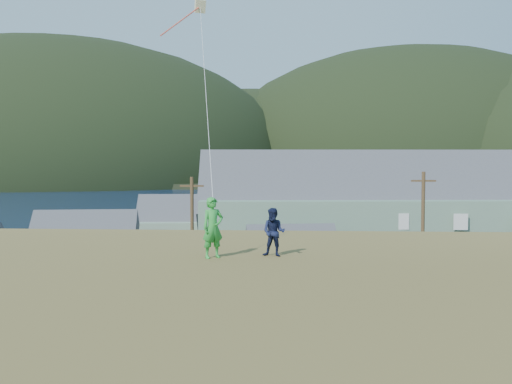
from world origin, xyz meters
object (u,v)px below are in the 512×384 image
(lodge, at_px, (401,213))
(kite_flyer_navy, at_px, (274,232))
(shed_palegreen_far, at_px, (190,226))
(shed_palegreen_near, at_px, (85,245))
(wharf, at_px, (216,233))
(kite_flyer_green, at_px, (213,228))
(shed_white, at_px, (292,257))

(lodge, xyz_separation_m, kite_flyer_navy, (-11.18, -38.16, 2.72))
(shed_palegreen_far, bearing_deg, shed_palegreen_near, -128.46)
(wharf, height_order, lodge, lodge)
(shed_palegreen_far, height_order, kite_flyer_navy, kite_flyer_navy)
(shed_palegreen_far, relative_size, kite_flyer_green, 6.72)
(shed_white, bearing_deg, shed_palegreen_far, 114.94)
(wharf, relative_size, lodge, 0.66)
(wharf, height_order, kite_flyer_navy, kite_flyer_navy)
(shed_palegreen_near, xyz_separation_m, kite_flyer_green, (16.35, -33.67, 5.53))
(shed_palegreen_far, bearing_deg, kite_flyer_navy, -81.98)
(shed_palegreen_far, bearing_deg, shed_white, -59.70)
(kite_flyer_green, bearing_deg, shed_palegreen_near, 82.76)
(shed_palegreen_near, bearing_deg, kite_flyer_green, -72.78)
(lodge, bearing_deg, wharf, 130.18)
(lodge, relative_size, kite_flyer_navy, 26.84)
(kite_flyer_navy, bearing_deg, wharf, 112.54)
(shed_palegreen_near, distance_m, shed_white, 19.28)
(shed_white, xyz_separation_m, kite_flyer_navy, (-0.70, -29.20, 5.65))
(wharf, height_order, kite_flyer_green, kite_flyer_green)
(lodge, bearing_deg, shed_white, -144.02)
(shed_white, relative_size, kite_flyer_navy, 5.58)
(lodge, bearing_deg, kite_flyer_navy, -110.86)
(lodge, xyz_separation_m, shed_palegreen_near, (-29.33, -4.89, -2.64))
(wharf, height_order, shed_white, shed_white)
(shed_palegreen_near, relative_size, kite_flyer_green, 5.60)
(lodge, height_order, kite_flyer_navy, lodge)
(wharf, xyz_separation_m, kite_flyer_navy, (9.49, -59.04, 7.48))
(lodge, height_order, kite_flyer_green, lodge)
(shed_palegreen_near, height_order, shed_white, shed_palegreen_near)
(wharf, bearing_deg, shed_white, -71.14)
(shed_white, bearing_deg, wharf, 98.39)
(wharf, xyz_separation_m, lodge, (20.67, -20.88, 4.76))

